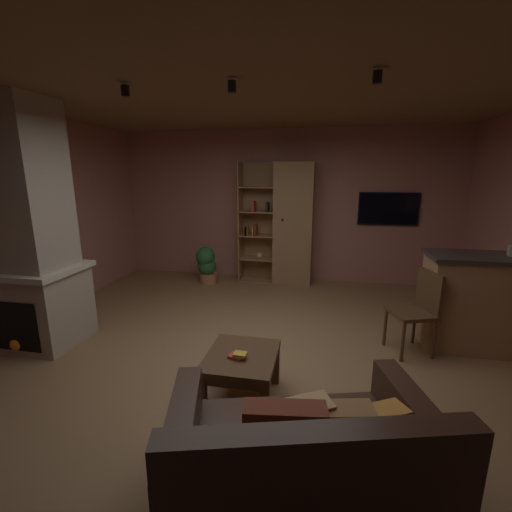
# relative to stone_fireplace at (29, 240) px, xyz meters

# --- Properties ---
(floor) EXTENTS (6.05, 6.12, 0.02)m
(floor) POSITION_rel_stone_fireplace_xyz_m (2.48, 0.03, -1.23)
(floor) COLOR olive
(floor) RESTS_ON ground
(wall_back) EXTENTS (6.17, 0.06, 2.70)m
(wall_back) POSITION_rel_stone_fireplace_xyz_m (2.48, 3.12, 0.13)
(wall_back) COLOR #AD7060
(wall_back) RESTS_ON ground
(ceiling) EXTENTS (6.05, 6.12, 0.02)m
(ceiling) POSITION_rel_stone_fireplace_xyz_m (2.48, 0.03, 1.49)
(ceiling) COLOR brown
(window_pane_back) EXTENTS (0.62, 0.01, 0.76)m
(window_pane_back) POSITION_rel_stone_fireplace_xyz_m (1.96, 3.09, 0.03)
(window_pane_back) COLOR white
(stone_fireplace) EXTENTS (0.98, 0.84, 2.70)m
(stone_fireplace) POSITION_rel_stone_fireplace_xyz_m (0.00, 0.00, 0.00)
(stone_fireplace) COLOR tan
(stone_fireplace) RESTS_ON ground
(bookshelf_cabinet) EXTENTS (1.29, 0.41, 2.13)m
(bookshelf_cabinet) POSITION_rel_stone_fireplace_xyz_m (2.58, 2.85, -0.16)
(bookshelf_cabinet) COLOR #997047
(bookshelf_cabinet) RESTS_ON ground
(kitchen_bar_counter) EXTENTS (1.42, 0.60, 1.08)m
(kitchen_bar_counter) POSITION_rel_stone_fireplace_xyz_m (5.05, 0.82, -0.68)
(kitchen_bar_counter) COLOR #997047
(kitchen_bar_counter) RESTS_ON ground
(leather_couch) EXTENTS (1.67, 1.27, 0.84)m
(leather_couch) POSITION_rel_stone_fireplace_xyz_m (3.15, -1.55, -0.91)
(leather_couch) COLOR #382116
(leather_couch) RESTS_ON ground
(coffee_table) EXTENTS (0.59, 0.68, 0.43)m
(coffee_table) POSITION_rel_stone_fireplace_xyz_m (2.55, -0.59, -0.88)
(coffee_table) COLOR #4C331E
(coffee_table) RESTS_ON ground
(table_book_0) EXTENTS (0.15, 0.12, 0.02)m
(table_book_0) POSITION_rel_stone_fireplace_xyz_m (2.52, -0.65, -0.78)
(table_book_0) COLOR #B22D2D
(table_book_0) RESTS_ON coffee_table
(table_book_1) EXTENTS (0.11, 0.09, 0.03)m
(table_book_1) POSITION_rel_stone_fireplace_xyz_m (2.56, -0.66, -0.75)
(table_book_1) COLOR gold
(table_book_1) RESTS_ON coffee_table
(dining_chair) EXTENTS (0.54, 0.54, 0.92)m
(dining_chair) POSITION_rel_stone_fireplace_xyz_m (4.24, 0.59, -0.69)
(dining_chair) COLOR #4C331E
(dining_chair) RESTS_ON ground
(potted_floor_plant) EXTENTS (0.36, 0.37, 0.67)m
(potted_floor_plant) POSITION_rel_stone_fireplace_xyz_m (1.16, 2.51, -0.87)
(potted_floor_plant) COLOR #B77051
(potted_floor_plant) RESTS_ON ground
(wall_mounted_tv) EXTENTS (0.99, 0.06, 0.56)m
(wall_mounted_tv) POSITION_rel_stone_fireplace_xyz_m (4.27, 3.06, 0.13)
(wall_mounted_tv) COLOR black
(track_light_spot_0) EXTENTS (0.07, 0.07, 0.09)m
(track_light_spot_0) POSITION_rel_stone_fireplace_xyz_m (0.32, -0.23, 1.41)
(track_light_spot_0) COLOR black
(track_light_spot_1) EXTENTS (0.07, 0.07, 0.09)m
(track_light_spot_1) POSITION_rel_stone_fireplace_xyz_m (1.46, -0.24, 1.41)
(track_light_spot_1) COLOR black
(track_light_spot_2) EXTENTS (0.07, 0.07, 0.09)m
(track_light_spot_2) POSITION_rel_stone_fireplace_xyz_m (2.40, -0.21, 1.41)
(track_light_spot_2) COLOR black
(track_light_spot_3) EXTENTS (0.07, 0.07, 0.09)m
(track_light_spot_3) POSITION_rel_stone_fireplace_xyz_m (3.53, -0.27, 1.41)
(track_light_spot_3) COLOR black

